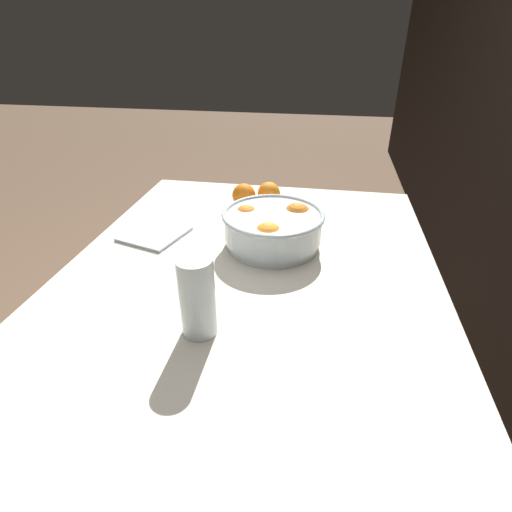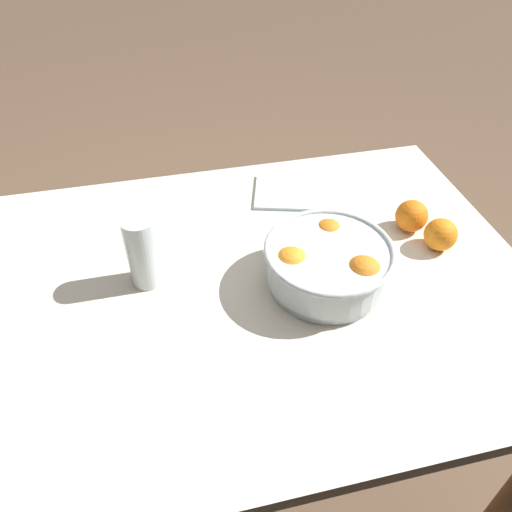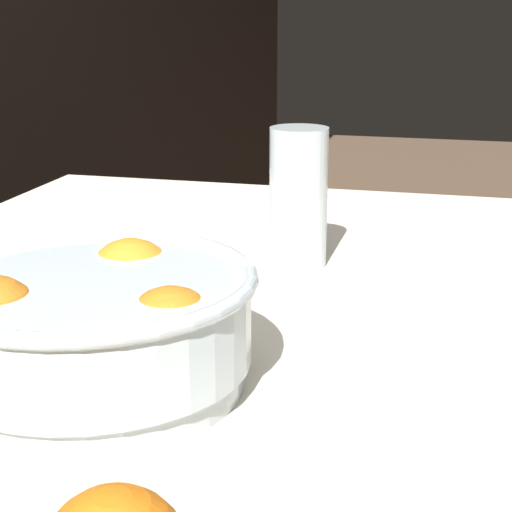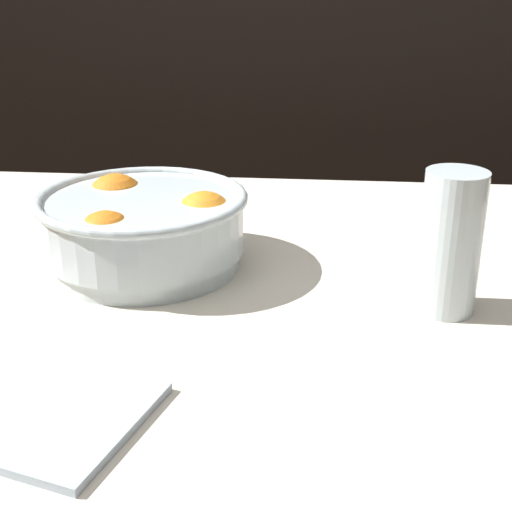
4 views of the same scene
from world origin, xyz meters
name	(u,v)px [view 1 (image 1 of 4)]	position (x,y,z in m)	size (l,w,h in m)	color
ground_plane	(250,478)	(0.00, 0.00, 0.00)	(12.00, 12.00, 0.00)	brown
dining_table	(247,310)	(0.00, 0.00, 0.67)	(1.17, 0.86, 0.76)	beige
fruit_bowl	(273,228)	(-0.16, 0.04, 0.81)	(0.25, 0.25, 0.10)	silver
juice_glass	(198,299)	(0.19, -0.05, 0.83)	(0.06, 0.06, 0.15)	#F4A314
orange_loose_near_bowl	(244,195)	(-0.40, -0.09, 0.80)	(0.07, 0.07, 0.07)	orange
orange_loose_front	(269,193)	(-0.43, -0.01, 0.80)	(0.07, 0.07, 0.07)	orange
napkin	(155,234)	(-0.16, -0.28, 0.77)	(0.15, 0.15, 0.01)	silver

